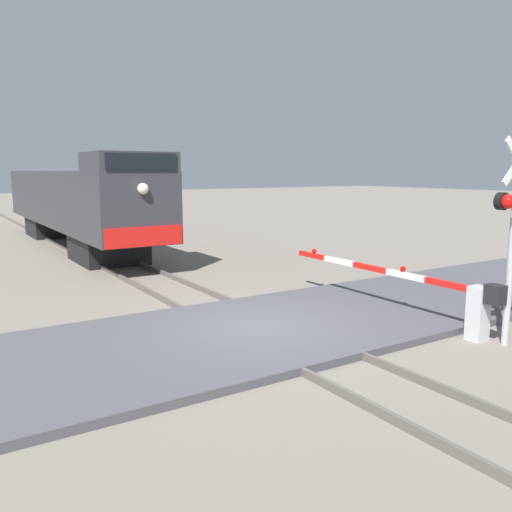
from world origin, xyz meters
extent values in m
plane|color=slate|center=(0.00, 0.00, 0.00)|extent=(160.00, 160.00, 0.00)
cube|color=#59544C|center=(-0.72, 0.00, 0.07)|extent=(0.08, 80.00, 0.15)
cube|color=#59544C|center=(0.72, 0.00, 0.07)|extent=(0.08, 80.00, 0.15)
cube|color=#47474C|center=(0.00, 0.00, 0.08)|extent=(36.00, 4.92, 0.16)
cube|color=black|center=(0.00, 10.90, 0.53)|extent=(2.34, 3.20, 1.05)
cube|color=black|center=(0.00, 20.63, 0.53)|extent=(2.34, 3.20, 1.05)
cube|color=#333338|center=(0.00, 15.76, 2.27)|extent=(2.76, 17.69, 2.43)
cube|color=#333338|center=(0.00, 8.13, 3.80)|extent=(2.70, 2.42, 0.63)
cube|color=black|center=(0.00, 6.89, 3.80)|extent=(2.34, 0.06, 0.51)
cube|color=red|center=(0.00, 6.88, 1.40)|extent=(2.62, 0.08, 0.64)
sphere|color=#F2EACC|center=(0.00, 6.87, 2.94)|extent=(0.36, 0.36, 0.36)
cylinder|color=#ADADB2|center=(3.77, -3.35, 2.07)|extent=(0.14, 0.14, 4.14)
sphere|color=red|center=(3.35, -3.45, 2.94)|extent=(0.28, 0.28, 0.28)
cylinder|color=black|center=(3.35, -3.33, 2.94)|extent=(0.34, 0.14, 0.34)
cube|color=silver|center=(3.54, -2.86, 0.58)|extent=(0.36, 0.36, 1.15)
cube|color=black|center=(3.54, -3.21, 1.05)|extent=(0.28, 0.36, 0.40)
cube|color=red|center=(3.54, -2.07, 1.05)|extent=(0.10, 1.18, 0.14)
cube|color=white|center=(3.54, -0.89, 1.05)|extent=(0.10, 1.18, 0.14)
cube|color=red|center=(3.54, 0.29, 1.05)|extent=(0.10, 1.18, 0.14)
cube|color=white|center=(3.54, 1.47, 1.05)|extent=(0.10, 1.18, 0.14)
cube|color=red|center=(3.54, 2.65, 1.05)|extent=(0.10, 1.18, 0.14)
sphere|color=red|center=(3.54, -0.80, 1.19)|extent=(0.14, 0.14, 0.14)
sphere|color=red|center=(3.54, 2.56, 1.19)|extent=(0.14, 0.14, 0.14)
camera|label=1|loc=(-6.08, -9.34, 3.52)|focal=37.05mm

